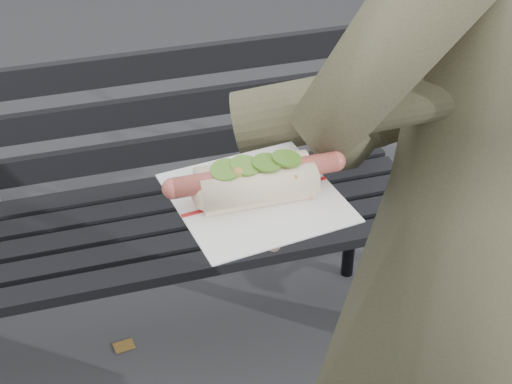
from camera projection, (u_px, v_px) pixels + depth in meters
park_bench at (133, 198)px, 2.08m from camera, size 1.50×0.44×0.88m
person at (468, 233)px, 1.27m from camera, size 0.79×0.61×1.90m
held_hotdog at (381, 115)px, 1.02m from camera, size 0.63×0.32×0.20m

